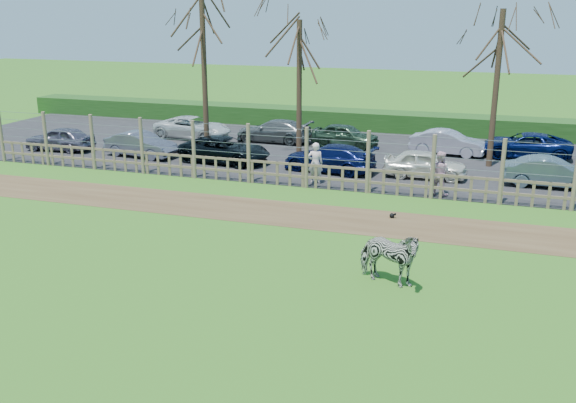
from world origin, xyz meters
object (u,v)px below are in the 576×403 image
(car_4, at_px, (425,164))
(car_10, at_px, (345,135))
(tree_mid, at_px, (299,55))
(visitor_b, at_px, (439,173))
(car_12, at_px, (525,145))
(tree_right, at_px, (499,50))
(car_3, at_px, (330,158))
(car_1, at_px, (141,144))
(zebra, at_px, (388,257))
(car_5, at_px, (551,172))
(car_11, at_px, (448,143))
(visitor_a, at_px, (315,163))
(tree_left, at_px, (203,39))
(car_0, at_px, (60,139))
(crow, at_px, (392,215))
(car_2, at_px, (225,150))
(car_9, at_px, (274,131))
(car_8, at_px, (193,128))

(car_4, distance_m, car_10, 6.98)
(tree_mid, distance_m, visitor_b, 9.61)
(car_4, bearing_deg, car_12, -38.86)
(tree_right, xyz_separation_m, car_3, (-6.75, -3.19, -4.60))
(car_1, bearing_deg, zebra, -121.24)
(car_3, distance_m, car_5, 9.19)
(zebra, relative_size, car_5, 0.50)
(car_10, bearing_deg, car_11, -85.59)
(visitor_a, bearing_deg, car_10, -104.27)
(car_11, bearing_deg, car_12, -75.04)
(tree_mid, height_order, car_4, tree_mid)
(visitor_b, height_order, car_4, visitor_b)
(visitor_b, distance_m, car_11, 7.35)
(car_10, bearing_deg, zebra, -155.96)
(car_5, xyz_separation_m, car_11, (-4.46, 4.81, 0.00))
(tree_right, distance_m, car_12, 5.41)
(tree_left, distance_m, zebra, 17.79)
(car_5, height_order, car_11, same)
(car_0, bearing_deg, tree_left, 100.10)
(crow, bearing_deg, car_1, 156.92)
(visitor_b, xyz_separation_m, car_10, (-5.49, 7.60, -0.26))
(tree_left, xyz_separation_m, car_4, (10.92, -1.53, -4.98))
(tree_mid, xyz_separation_m, visitor_a, (2.20, -4.87, -3.96))
(car_3, relative_size, car_4, 1.17)
(car_2, distance_m, car_11, 10.99)
(crow, height_order, car_4, car_4)
(tree_mid, height_order, car_11, tree_mid)
(tree_right, height_order, car_9, tree_right)
(car_8, height_order, car_11, same)
(crow, relative_size, car_12, 0.06)
(tree_mid, xyz_separation_m, car_0, (-11.90, -2.71, -4.23))
(zebra, bearing_deg, car_0, 75.94)
(tree_left, bearing_deg, crow, -35.00)
(tree_mid, distance_m, tree_right, 9.02)
(car_4, bearing_deg, tree_right, -41.72)
(zebra, distance_m, car_3, 12.10)
(car_9, distance_m, car_10, 3.95)
(tree_right, height_order, car_11, tree_right)
(car_9, bearing_deg, tree_right, 81.10)
(tree_mid, xyz_separation_m, car_1, (-7.24, -2.70, -4.23))
(car_12, bearing_deg, visitor_b, -24.97)
(visitor_a, bearing_deg, car_2, -42.56)
(zebra, distance_m, car_5, 12.42)
(car_4, bearing_deg, car_2, 88.83)
(visitor_a, relative_size, car_10, 0.49)
(car_4, height_order, car_10, same)
(car_0, distance_m, car_2, 9.04)
(car_1, bearing_deg, car_3, -82.35)
(car_1, relative_size, car_8, 0.84)
(tree_mid, distance_m, car_11, 8.49)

